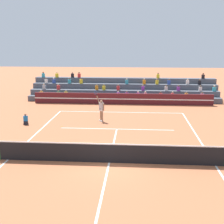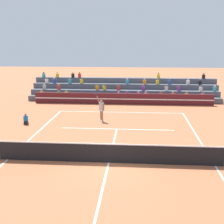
% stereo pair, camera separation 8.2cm
% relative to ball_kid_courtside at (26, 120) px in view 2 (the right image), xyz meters
% --- Properties ---
extents(ground_plane, '(120.00, 120.00, 0.00)m').
position_rel_ball_kid_courtside_xyz_m(ground_plane, '(7.04, -7.17, -0.33)').
color(ground_plane, '#AD603D').
extents(court_lines, '(11.10, 23.90, 0.01)m').
position_rel_ball_kid_courtside_xyz_m(court_lines, '(7.04, -7.17, -0.33)').
color(court_lines, white).
rests_on(court_lines, ground).
extents(tennis_net, '(12.00, 0.10, 1.10)m').
position_rel_ball_kid_courtside_xyz_m(tennis_net, '(7.04, -7.17, 0.21)').
color(tennis_net, '#2D6B38').
rests_on(tennis_net, ground).
extents(sponsor_banner_wall, '(18.00, 0.26, 1.10)m').
position_rel_ball_kid_courtside_xyz_m(sponsor_banner_wall, '(7.04, 8.39, 0.22)').
color(sponsor_banner_wall, '#51191E').
rests_on(sponsor_banner_wall, ground).
extents(bleacher_stand, '(20.17, 3.80, 2.83)m').
position_rel_ball_kid_courtside_xyz_m(bleacher_stand, '(7.04, 11.55, 0.50)').
color(bleacher_stand, '#4C515B').
rests_on(bleacher_stand, ground).
extents(ball_kid_courtside, '(0.30, 0.36, 0.84)m').
position_rel_ball_kid_courtside_xyz_m(ball_kid_courtside, '(0.00, 0.00, 0.00)').
color(ball_kid_courtside, black).
rests_on(ball_kid_courtside, ground).
extents(tennis_player, '(0.90, 0.72, 2.46)m').
position_rel_ball_kid_courtside_xyz_m(tennis_player, '(5.66, 1.44, 0.66)').
color(tennis_player, '#9E7051').
rests_on(tennis_player, ground).
extents(tennis_ball, '(0.07, 0.07, 0.07)m').
position_rel_ball_kid_courtside_xyz_m(tennis_ball, '(2.91, -0.50, -0.30)').
color(tennis_ball, '#C6DB33').
rests_on(tennis_ball, ground).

